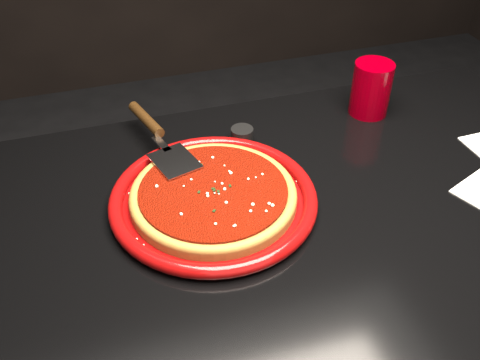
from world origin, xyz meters
name	(u,v)px	position (x,y,z in m)	size (l,w,h in m)	color
table	(302,333)	(0.00, 0.00, 0.38)	(1.20, 0.80, 0.75)	black
plate	(213,199)	(-0.18, 0.07, 0.76)	(0.38, 0.38, 0.03)	#6E0606
pizza_crust	(213,197)	(-0.18, 0.07, 0.77)	(0.30, 0.30, 0.02)	brown
pizza_crust_rim	(213,194)	(-0.18, 0.07, 0.78)	(0.30, 0.30, 0.02)	brown
pizza_sauce	(213,191)	(-0.18, 0.07, 0.78)	(0.27, 0.27, 0.01)	#701005
parmesan_dusting	(213,188)	(-0.18, 0.07, 0.79)	(0.26, 0.26, 0.01)	beige
basil_flecks	(213,189)	(-0.18, 0.07, 0.79)	(0.24, 0.24, 0.00)	black
pizza_server	(160,137)	(-0.24, 0.25, 0.80)	(0.09, 0.32, 0.02)	silver
cup	(371,89)	(0.25, 0.27, 0.81)	(0.09, 0.09, 0.12)	#7F000A
ramekin	(242,136)	(-0.07, 0.24, 0.77)	(0.05, 0.05, 0.04)	black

